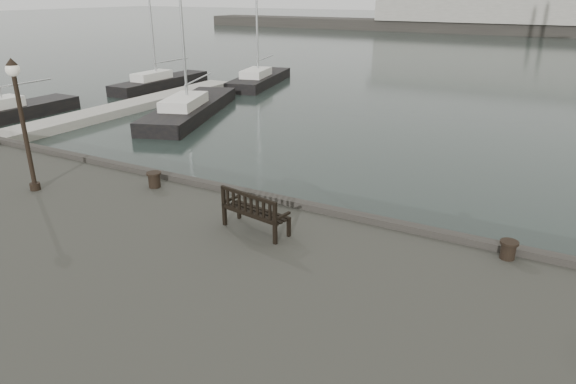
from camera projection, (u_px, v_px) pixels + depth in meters
name	position (u px, v px, depth m)	size (l,w,h in m)	color
ground	(333.00, 261.00, 14.83)	(400.00, 400.00, 0.00)	black
pontoon	(106.00, 112.00, 31.92)	(2.00, 24.00, 0.50)	#B6B1A9
breakwater	(527.00, 9.00, 90.15)	(140.00, 9.50, 12.20)	#383530
bench	(255.00, 219.00, 13.02)	(1.92, 0.94, 1.06)	black
bollard_left	(154.00, 180.00, 15.99)	(0.46, 0.46, 0.48)	black
bollard_right	(508.00, 250.00, 11.71)	(0.42, 0.42, 0.44)	black
lamp_post	(20.00, 108.00, 14.92)	(0.40, 0.40, 3.98)	black
yacht_a	(11.00, 115.00, 31.21)	(2.31, 8.45, 11.71)	black
yacht_b	(161.00, 85.00, 41.28)	(2.24, 9.62, 12.73)	black
yacht_c	(191.00, 112.00, 32.14)	(6.41, 11.58, 14.99)	black
yacht_d	(260.00, 82.00, 42.79)	(4.65, 9.88, 12.01)	black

